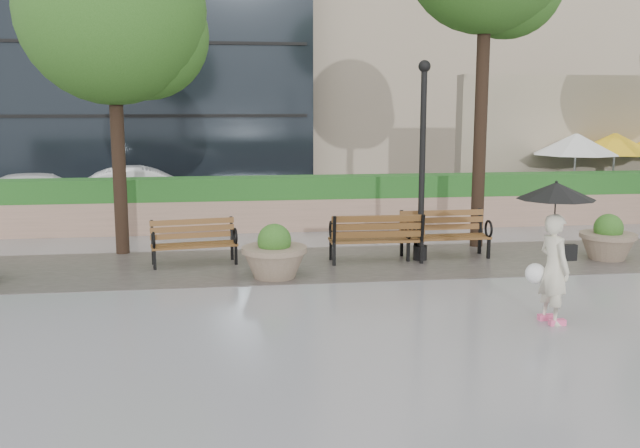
{
  "coord_description": "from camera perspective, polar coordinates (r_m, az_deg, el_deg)",
  "views": [
    {
      "loc": [
        -2.52,
        -10.72,
        3.14
      ],
      "look_at": [
        -0.88,
        1.27,
        1.1
      ],
      "focal_mm": 40.0,
      "sensor_mm": 36.0,
      "label": 1
    }
  ],
  "objects": [
    {
      "name": "car_right",
      "position": [
        21.19,
        -13.78,
        2.63
      ],
      "size": [
        4.27,
        1.95,
        1.36
      ],
      "primitive_type": "imported",
      "rotation": [
        0.0,
        0.0,
        1.7
      ],
      "color": "silver",
      "rests_on": "ground"
    },
    {
      "name": "patio_umb_yellow_a",
      "position": [
        22.68,
        22.53,
        5.94
      ],
      "size": [
        2.5,
        2.5,
        2.3
      ],
      "color": "black",
      "rests_on": "ground"
    },
    {
      "name": "bench_2",
      "position": [
        14.33,
        4.49,
        -1.91
      ],
      "size": [
        1.87,
        0.78,
        0.99
      ],
      "rotation": [
        0.0,
        0.0,
        3.12
      ],
      "color": "brown",
      "rests_on": "ground"
    },
    {
      "name": "hedge_wall",
      "position": [
        18.07,
        0.32,
        1.7
      ],
      "size": [
        24.0,
        0.8,
        1.35
      ],
      "color": "tan",
      "rests_on": "ground"
    },
    {
      "name": "planter_left",
      "position": [
        13.02,
        -3.66,
        -2.64
      ],
      "size": [
        1.2,
        1.2,
        1.0
      ],
      "color": "#7F6B56",
      "rests_on": "ground"
    },
    {
      "name": "cobble_strip",
      "position": [
        14.3,
        2.58,
        -3.11
      ],
      "size": [
        28.0,
        3.2,
        0.01
      ],
      "primitive_type": "cube",
      "color": "#383330",
      "rests_on": "ground"
    },
    {
      "name": "patio_umb_white",
      "position": [
        21.93,
        19.8,
        6.01
      ],
      "size": [
        2.5,
        2.5,
        2.3
      ],
      "color": "black",
      "rests_on": "ground"
    },
    {
      "name": "car_left",
      "position": [
        21.76,
        -21.05,
        2.24
      ],
      "size": [
        4.4,
        2.5,
        1.2
      ],
      "primitive_type": "imported",
      "rotation": [
        0.0,
        0.0,
        1.78
      ],
      "color": "silver",
      "rests_on": "ground"
    },
    {
      "name": "cafe_hedge",
      "position": [
        21.97,
        23.93,
        1.72
      ],
      "size": [
        8.0,
        0.5,
        0.9
      ],
      "primitive_type": "cube",
      "color": "#1E541C",
      "rests_on": "ground"
    },
    {
      "name": "tree_0",
      "position": [
        15.58,
        -15.69,
        15.62
      ],
      "size": [
        3.82,
        3.79,
        6.9
      ],
      "color": "black",
      "rests_on": "ground"
    },
    {
      "name": "ground",
      "position": [
        11.45,
        5.28,
        -6.39
      ],
      "size": [
        100.0,
        100.0,
        0.0
      ],
      "primitive_type": "plane",
      "color": "gray",
      "rests_on": "ground"
    },
    {
      "name": "bench_1",
      "position": [
        14.26,
        -10.02,
        -2.21
      ],
      "size": [
        1.73,
        0.9,
        0.89
      ],
      "rotation": [
        0.0,
        0.0,
        0.15
      ],
      "color": "brown",
      "rests_on": "ground"
    },
    {
      "name": "pedestrian",
      "position": [
        10.74,
        18.24,
        -1.1
      ],
      "size": [
        1.11,
        1.11,
        2.04
      ],
      "rotation": [
        0.0,
        0.0,
        1.76
      ],
      "color": "beige",
      "rests_on": "ground"
    },
    {
      "name": "cafe_wall",
      "position": [
        23.98,
        22.46,
        6.13
      ],
      "size": [
        10.0,
        0.6,
        4.0
      ],
      "primitive_type": "cube",
      "color": "tan",
      "rests_on": "ground"
    },
    {
      "name": "bench_3",
      "position": [
        14.93,
        9.95,
        -1.59
      ],
      "size": [
        1.81,
        0.74,
        0.96
      ],
      "rotation": [
        0.0,
        0.0,
        0.02
      ],
      "color": "brown",
      "rests_on": "ground"
    },
    {
      "name": "asphalt_street",
      "position": [
        22.09,
        -1.14,
        1.41
      ],
      "size": [
        40.0,
        7.0,
        0.0
      ],
      "primitive_type": "cube",
      "color": "black",
      "rests_on": "ground"
    },
    {
      "name": "planter_right",
      "position": [
        15.67,
        22.02,
        -1.32
      ],
      "size": [
        1.12,
        1.12,
        0.94
      ],
      "color": "#7F6B56",
      "rests_on": "ground"
    },
    {
      "name": "lamppost",
      "position": [
        14.4,
        8.16,
        3.95
      ],
      "size": [
        0.28,
        0.28,
        3.99
      ],
      "color": "black",
      "rests_on": "ground"
    }
  ]
}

